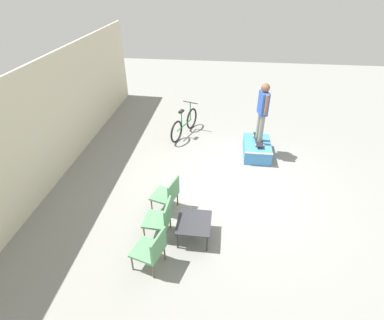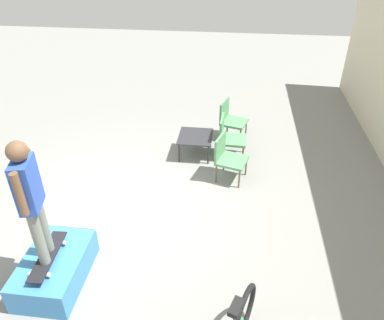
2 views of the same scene
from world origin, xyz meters
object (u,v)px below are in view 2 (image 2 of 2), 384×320
(patio_chair_left, at_px, (230,118))
(skate_ramp_box, at_px, (55,268))
(coffee_table, at_px, (195,138))
(skateboard_on_ramp, at_px, (48,256))
(patio_chair_center, at_px, (229,136))
(patio_chair_right, at_px, (227,156))
(person_skater, at_px, (30,194))

(patio_chair_left, bearing_deg, skate_ramp_box, 169.43)
(skate_ramp_box, relative_size, coffee_table, 1.63)
(skateboard_on_ramp, distance_m, patio_chair_left, 4.81)
(patio_chair_center, xyz_separation_m, patio_chair_right, (0.76, 0.00, 0.00))
(person_skater, bearing_deg, patio_chair_right, 128.63)
(person_skater, relative_size, patio_chair_right, 1.93)
(patio_chair_left, distance_m, patio_chair_right, 1.56)
(coffee_table, height_order, patio_chair_center, patio_chair_center)
(skate_ramp_box, relative_size, patio_chair_center, 1.40)
(skateboard_on_ramp, distance_m, coffee_table, 3.80)
(patio_chair_center, bearing_deg, patio_chair_right, -176.71)
(coffee_table, distance_m, patio_chair_right, 1.02)
(skate_ramp_box, distance_m, coffee_table, 3.74)
(patio_chair_center, bearing_deg, skateboard_on_ramp, 151.06)
(coffee_table, height_order, patio_chair_left, patio_chair_left)
(skateboard_on_ramp, height_order, patio_chair_right, patio_chair_right)
(patio_chair_right, bearing_deg, patio_chair_center, 16.43)
(skateboard_on_ramp, distance_m, patio_chair_center, 4.11)
(coffee_table, xyz_separation_m, patio_chair_right, (0.76, 0.68, 0.10))
(patio_chair_left, bearing_deg, coffee_table, 156.53)
(patio_chair_center, height_order, patio_chair_right, same)
(patio_chair_right, bearing_deg, skateboard_on_ramp, 157.52)
(skate_ramp_box, relative_size, patio_chair_right, 1.40)
(coffee_table, relative_size, patio_chair_right, 0.86)
(skate_ramp_box, distance_m, patio_chair_center, 4.07)
(coffee_table, bearing_deg, skate_ramp_box, -23.44)
(skateboard_on_ramp, bearing_deg, coffee_table, 153.50)
(skateboard_on_ramp, bearing_deg, patio_chair_center, 144.89)
(skateboard_on_ramp, height_order, coffee_table, skateboard_on_ramp)
(skate_ramp_box, distance_m, patio_chair_right, 3.45)
(skateboard_on_ramp, xyz_separation_m, coffee_table, (-3.48, 1.50, -0.11))
(person_skater, distance_m, coffee_table, 3.95)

